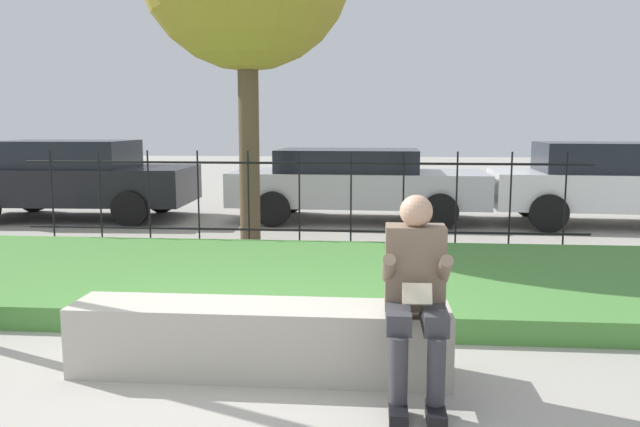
{
  "coord_description": "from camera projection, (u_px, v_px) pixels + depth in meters",
  "views": [
    {
      "loc": [
        1.03,
        -4.14,
        1.73
      ],
      "look_at": [
        0.38,
        3.33,
        0.66
      ],
      "focal_mm": 35.0,
      "sensor_mm": 36.0,
      "label": 1
    }
  ],
  "objects": [
    {
      "name": "iron_fence",
      "position": [
        299.0,
        198.0,
        8.61
      ],
      "size": [
        7.85,
        0.03,
        1.38
      ],
      "color": "black",
      "rests_on": "ground_plane"
    },
    {
      "name": "stone_bench",
      "position": [
        260.0,
        343.0,
        4.36
      ],
      "size": [
        2.63,
        0.48,
        0.49
      ],
      "color": "#B7B2A3",
      "rests_on": "ground_plane"
    },
    {
      "name": "car_parked_left",
      "position": [
        74.0,
        178.0,
        11.5
      ],
      "size": [
        4.29,
        2.13,
        1.45
      ],
      "rotation": [
        0.0,
        0.0,
        0.04
      ],
      "color": "black",
      "rests_on": "ground_plane"
    },
    {
      "name": "grass_berm",
      "position": [
        277.0,
        278.0,
        6.69
      ],
      "size": [
        9.85,
        3.25,
        0.21
      ],
      "color": "#4C893D",
      "rests_on": "ground_plane"
    },
    {
      "name": "ground_plane",
      "position": [
        226.0,
        372.0,
        4.41
      ],
      "size": [
        60.0,
        60.0,
        0.0
      ],
      "primitive_type": "plane",
      "color": "#A8A399"
    },
    {
      "name": "car_parked_right",
      "position": [
        615.0,
        182.0,
        10.74
      ],
      "size": [
        4.32,
        2.14,
        1.43
      ],
      "rotation": [
        0.0,
        0.0,
        -0.06
      ],
      "color": "silver",
      "rests_on": "ground_plane"
    },
    {
      "name": "car_parked_center",
      "position": [
        356.0,
        182.0,
        11.29
      ],
      "size": [
        4.59,
        2.04,
        1.29
      ],
      "rotation": [
        0.0,
        0.0,
        -0.03
      ],
      "color": "#B7B7BC",
      "rests_on": "ground_plane"
    },
    {
      "name": "person_seated_reader",
      "position": [
        416.0,
        288.0,
        3.92
      ],
      "size": [
        0.42,
        0.73,
        1.29
      ],
      "color": "black",
      "rests_on": "ground_plane"
    }
  ]
}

